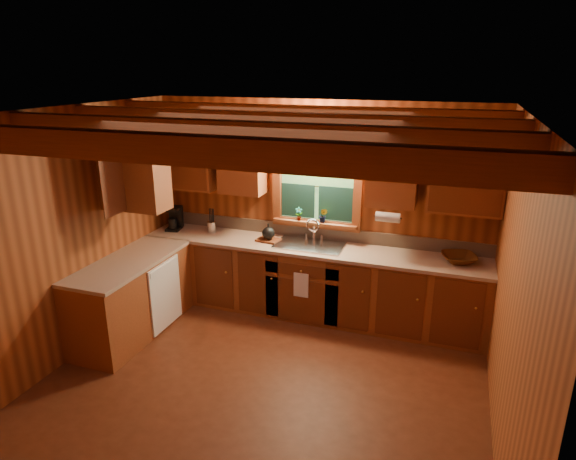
{
  "coord_description": "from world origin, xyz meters",
  "views": [
    {
      "loc": [
        1.59,
        -3.78,
        2.97
      ],
      "look_at": [
        0.0,
        0.8,
        1.35
      ],
      "focal_mm": 30.8,
      "sensor_mm": 36.0,
      "label": 1
    }
  ],
  "objects_px": {
    "sink": "(310,249)",
    "cutting_board": "(268,240)",
    "wicker_basket": "(459,258)",
    "coffee_maker": "(174,218)"
  },
  "relations": [
    {
      "from": "coffee_maker",
      "to": "wicker_basket",
      "type": "height_order",
      "value": "coffee_maker"
    },
    {
      "from": "sink",
      "to": "wicker_basket",
      "type": "height_order",
      "value": "sink"
    },
    {
      "from": "cutting_board",
      "to": "wicker_basket",
      "type": "bearing_deg",
      "value": 9.67
    },
    {
      "from": "coffee_maker",
      "to": "wicker_basket",
      "type": "bearing_deg",
      "value": -9.68
    },
    {
      "from": "coffee_maker",
      "to": "sink",
      "type": "bearing_deg",
      "value": -10.4
    },
    {
      "from": "cutting_board",
      "to": "wicker_basket",
      "type": "distance_m",
      "value": 2.24
    },
    {
      "from": "coffee_maker",
      "to": "cutting_board",
      "type": "height_order",
      "value": "coffee_maker"
    },
    {
      "from": "sink",
      "to": "cutting_board",
      "type": "bearing_deg",
      "value": -178.55
    },
    {
      "from": "sink",
      "to": "cutting_board",
      "type": "xyz_separation_m",
      "value": [
        -0.53,
        -0.01,
        0.06
      ]
    },
    {
      "from": "coffee_maker",
      "to": "cutting_board",
      "type": "relative_size",
      "value": 1.12
    }
  ]
}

